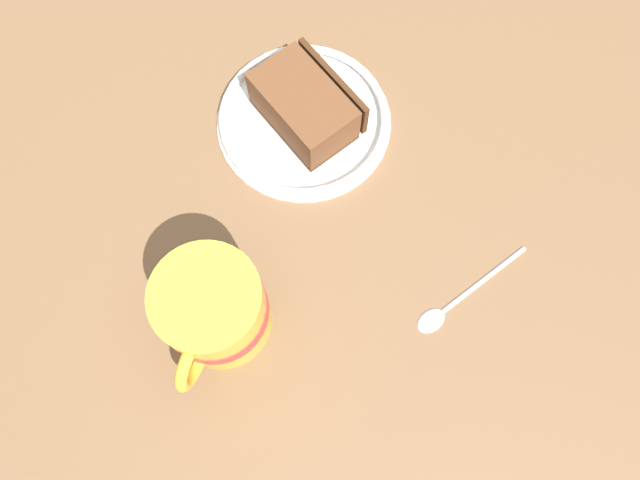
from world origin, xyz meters
The scene contains 5 objects.
ground_plane centered at (0.00, 0.00, -1.15)cm, with size 158.91×158.91×2.29cm, color brown.
small_plate centered at (-6.51, 0.30, 0.78)cm, with size 18.43×18.43×1.59cm.
cake_slice centered at (-6.61, 0.55, 3.25)cm, with size 12.34×10.22×4.97cm.
tea_mug centered at (11.52, -13.70, 5.45)cm, with size 10.94×9.67×10.65cm.
teaspoon centered at (16.70, 7.43, 0.35)cm, with size 5.59×13.24×0.80cm.
Camera 1 is at (24.51, -8.22, 56.90)cm, focal length 33.88 mm.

